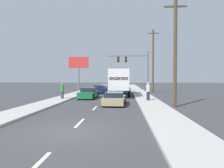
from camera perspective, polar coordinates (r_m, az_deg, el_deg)
ground_plane at (r=33.32m, az=-0.17°, el=-2.32°), size 140.00×140.00×0.00m
sidewalk_right at (r=28.34m, az=8.67°, el=-2.91°), size 2.34×80.00×0.14m
sidewalk_left at (r=29.12m, az=-10.20°, el=-2.80°), size 2.34×80.00×0.14m
lane_markings at (r=29.96m, az=-0.64°, el=-2.77°), size 0.14×52.00×0.01m
car_navy at (r=29.98m, az=-3.65°, el=-1.63°), size 1.96×4.47×1.28m
car_green at (r=22.51m, az=-7.03°, el=-2.81°), size 1.85×4.44×1.27m
box_truck at (r=25.81m, az=2.57°, el=0.97°), size 2.78×9.31×3.45m
car_tan at (r=17.02m, az=0.79°, el=-4.42°), size 2.05×4.27×1.13m
traffic_signal_mast at (r=34.59m, az=5.76°, el=6.41°), size 7.56×0.69×7.18m
utility_pole_near at (r=16.43m, az=18.48°, el=9.20°), size 1.80×0.28×8.76m
utility_pole_mid at (r=31.23m, az=12.24°, el=6.93°), size 1.80×0.28×10.13m
roadside_billboard at (r=40.60m, az=-10.04°, el=5.30°), size 4.21×0.36×6.85m
pedestrian_near_corner at (r=19.46m, az=10.83°, el=-2.11°), size 0.38×0.38×1.84m
pedestrian_mid_block at (r=21.40m, az=-14.75°, el=-1.99°), size 0.38×0.38×1.70m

